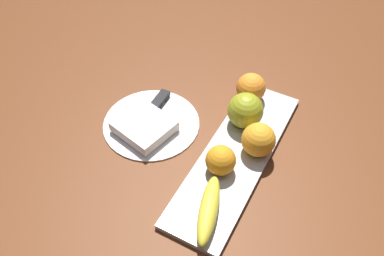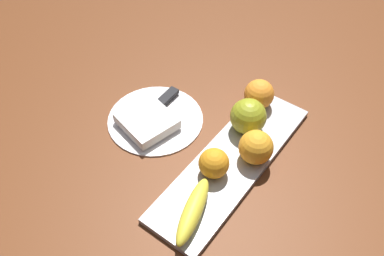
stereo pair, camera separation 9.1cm
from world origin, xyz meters
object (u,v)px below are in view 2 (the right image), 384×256
object	(u,v)px
dinner_plate	(155,119)
banana	(193,210)
orange_center	(259,94)
folded_napkin	(147,121)
fruit_tray	(232,162)
knife	(161,103)
apple	(248,116)
orange_near_banana	(256,147)
orange_near_apple	(214,163)

from	to	relation	value
dinner_plate	banana	bearing A→B (deg)	55.11
orange_center	folded_napkin	distance (m)	0.27
fruit_tray	dinner_plate	xyz separation A→B (m)	(-0.00, -0.22, -0.00)
banana	knife	distance (m)	0.32
fruit_tray	dinner_plate	distance (m)	0.22
apple	fruit_tray	bearing A→B (deg)	13.69
orange_center	folded_napkin	size ratio (longest dim) A/B	0.60
orange_near_banana	dinner_plate	xyz separation A→B (m)	(0.03, -0.26, -0.05)
apple	banana	world-z (taller)	apple
banana	dinner_plate	size ratio (longest dim) A/B	0.68
fruit_tray	orange_near_apple	distance (m)	0.07
banana	orange_center	world-z (taller)	orange_center
apple	orange_center	distance (m)	0.09
dinner_plate	apple	bearing A→B (deg)	115.84
orange_near_banana	orange_center	bearing A→B (deg)	-151.90
dinner_plate	knife	world-z (taller)	knife
orange_near_banana	folded_napkin	bearing A→B (deg)	-76.73
orange_near_apple	folded_napkin	xyz separation A→B (m)	(-0.02, -0.21, -0.03)
orange_near_banana	folded_napkin	distance (m)	0.26
banana	folded_napkin	xyz separation A→B (m)	(-0.13, -0.23, -0.01)
fruit_tray	folded_napkin	size ratio (longest dim) A/B	3.87
fruit_tray	apple	bearing A→B (deg)	-166.31
orange_near_apple	orange_near_banana	size ratio (longest dim) A/B	0.87
apple	banana	size ratio (longest dim) A/B	0.53
orange_near_apple	orange_near_banana	distance (m)	0.10
fruit_tray	folded_napkin	world-z (taller)	folded_napkin
orange_center	knife	bearing A→B (deg)	-54.61
fruit_tray	folded_napkin	distance (m)	0.22
apple	folded_napkin	xyz separation A→B (m)	(0.12, -0.20, -0.03)
dinner_plate	knife	bearing A→B (deg)	-158.21
folded_napkin	orange_near_banana	bearing A→B (deg)	103.27
orange_near_apple	folded_napkin	distance (m)	0.21
banana	orange_near_apple	xyz separation A→B (m)	(-0.11, -0.03, 0.01)
orange_near_apple	folded_napkin	size ratio (longest dim) A/B	0.54
orange_center	orange_near_apple	bearing A→B (deg)	7.19
orange_near_apple	knife	xyz separation A→B (m)	(-0.09, -0.22, -0.03)
apple	folded_napkin	world-z (taller)	apple
fruit_tray	banana	bearing A→B (deg)	4.22
orange_near_banana	fruit_tray	bearing A→B (deg)	-48.10
banana	orange_center	size ratio (longest dim) A/B	2.18
orange_near_banana	knife	world-z (taller)	orange_near_banana
knife	orange_near_apple	bearing A→B (deg)	65.19
apple	banana	bearing A→B (deg)	7.79
banana	orange_near_apple	bearing A→B (deg)	176.69
apple	knife	size ratio (longest dim) A/B	0.46
orange_center	dinner_plate	distance (m)	0.26
fruit_tray	orange_near_apple	xyz separation A→B (m)	(0.05, -0.01, 0.04)
fruit_tray	banana	distance (m)	0.16
fruit_tray	knife	world-z (taller)	knife
apple	dinner_plate	world-z (taller)	apple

